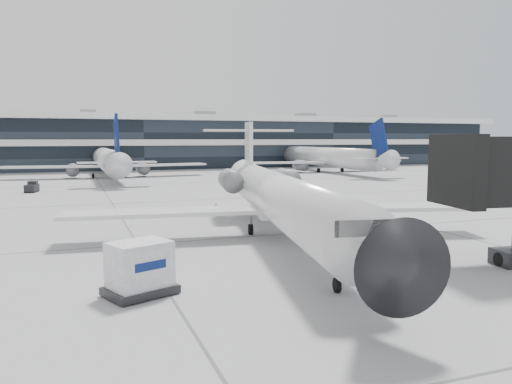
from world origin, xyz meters
name	(u,v)px	position (x,y,z in m)	size (l,w,h in m)	color
ground	(291,234)	(0.00, 0.00, 0.00)	(220.00, 220.00, 0.00)	gray
terminal	(137,144)	(0.00, 82.00, 5.00)	(170.00, 22.00, 10.00)	black
bg_jet_center	(109,177)	(-8.00, 55.00, 0.00)	(32.00, 40.00, 9.60)	silver
bg_jet_right	(325,171)	(32.00, 55.00, 0.00)	(32.00, 40.00, 9.60)	silver
regional_jet	(280,196)	(-1.24, -0.95, 2.65)	(26.82, 33.43, 7.76)	silver
cargo_uld	(140,269)	(-11.12, -9.85, 1.08)	(3.17, 2.80, 2.15)	black
traffic_cone	(216,206)	(-1.47, 13.18, 0.27)	(0.43, 0.43, 0.57)	#E5450C
far_tug	(32,187)	(-18.09, 34.14, 0.57)	(1.62, 2.23, 1.28)	black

